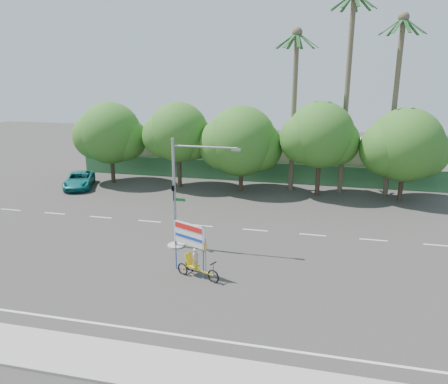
# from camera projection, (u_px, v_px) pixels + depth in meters

# --- Properties ---
(ground) EXTENTS (120.00, 120.00, 0.00)m
(ground) POSITION_uv_depth(u_px,v_px,m) (195.00, 278.00, 23.82)
(ground) COLOR #33302D
(ground) RESTS_ON ground
(sidewalk_near) EXTENTS (50.00, 2.40, 0.12)m
(sidewalk_near) POSITION_uv_depth(u_px,v_px,m) (139.00, 365.00, 16.78)
(sidewalk_near) COLOR gray
(sidewalk_near) RESTS_ON ground
(fence) EXTENTS (38.00, 0.08, 2.00)m
(fence) POSITION_uv_depth(u_px,v_px,m) (257.00, 172.00, 43.66)
(fence) COLOR #336B3D
(fence) RESTS_ON ground
(building_left) EXTENTS (12.00, 8.00, 4.00)m
(building_left) POSITION_uv_depth(u_px,v_px,m) (177.00, 150.00, 49.80)
(building_left) COLOR beige
(building_left) RESTS_ON ground
(building_right) EXTENTS (14.00, 8.00, 3.60)m
(building_right) POSITION_uv_depth(u_px,v_px,m) (339.00, 159.00, 45.89)
(building_right) COLOR beige
(building_right) RESTS_ON ground
(tree_far_left) EXTENTS (7.14, 6.00, 7.96)m
(tree_far_left) POSITION_uv_depth(u_px,v_px,m) (110.00, 135.00, 42.44)
(tree_far_left) COLOR #473828
(tree_far_left) RESTS_ON ground
(tree_left) EXTENTS (6.66, 5.60, 8.07)m
(tree_left) POSITION_uv_depth(u_px,v_px,m) (178.00, 134.00, 40.82)
(tree_left) COLOR #473828
(tree_left) RESTS_ON ground
(tree_center) EXTENTS (7.62, 6.40, 7.85)m
(tree_center) POSITION_uv_depth(u_px,v_px,m) (241.00, 143.00, 39.67)
(tree_center) COLOR #473828
(tree_center) RESTS_ON ground
(tree_right) EXTENTS (6.90, 5.80, 8.36)m
(tree_right) POSITION_uv_depth(u_px,v_px,m) (320.00, 137.00, 37.91)
(tree_right) COLOR #473828
(tree_right) RESTS_ON ground
(tree_far_right) EXTENTS (7.38, 6.20, 7.94)m
(tree_far_right) POSITION_uv_depth(u_px,v_px,m) (405.00, 147.00, 36.54)
(tree_far_right) COLOR #473828
(tree_far_right) RESTS_ON ground
(palm_tall) EXTENTS (3.73, 3.79, 17.45)m
(palm_tall) POSITION_uv_depth(u_px,v_px,m) (348.00, 75.00, 37.43)
(palm_tall) COLOR #70604C
(palm_tall) RESTS_ON ground
(palm_mid) EXTENTS (3.73, 3.79, 15.45)m
(palm_mid) POSITION_uv_depth(u_px,v_px,m) (396.00, 88.00, 36.84)
(palm_mid) COLOR #70604C
(palm_mid) RESTS_ON ground
(palm_short) EXTENTS (3.73, 3.79, 14.45)m
(palm_short) POSITION_uv_depth(u_px,v_px,m) (295.00, 93.00, 38.86)
(palm_short) COLOR #70604C
(palm_short) RESTS_ON ground
(traffic_signal) EXTENTS (4.72, 1.10, 7.00)m
(traffic_signal) POSITION_uv_depth(u_px,v_px,m) (179.00, 203.00, 27.23)
(traffic_signal) COLOR gray
(traffic_signal) RESTS_ON ground
(trike_billboard) EXTENTS (2.91, 1.53, 3.12)m
(trike_billboard) POSITION_uv_depth(u_px,v_px,m) (193.00, 254.00, 23.87)
(trike_billboard) COLOR black
(trike_billboard) RESTS_ON ground
(pickup_truck) EXTENTS (4.17, 5.75, 1.45)m
(pickup_truck) POSITION_uv_depth(u_px,v_px,m) (79.00, 180.00, 41.69)
(pickup_truck) COLOR #107072
(pickup_truck) RESTS_ON ground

